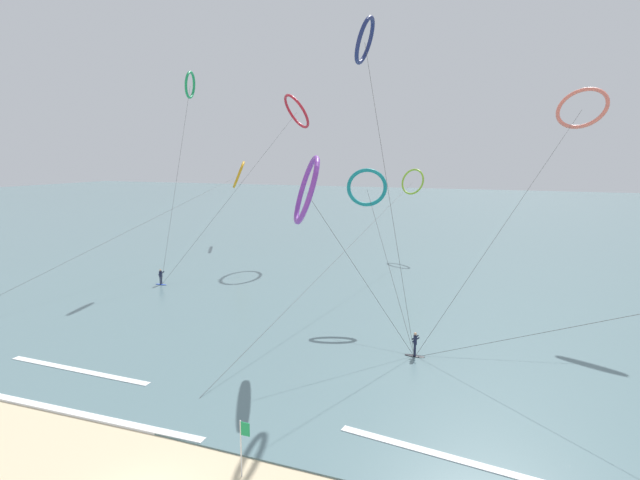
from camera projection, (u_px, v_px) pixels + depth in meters
The scene contains 14 objects.
sea_water at pixel (458, 216), 115.91m from camera, with size 400.00×200.00×0.08m, color slate.
surfer_charcoal at pixel (415, 346), 34.79m from camera, with size 1.40×0.66×1.70m.
surfer_cobalt at pixel (161, 278), 54.16m from camera, with size 1.40×0.62×1.70m.
kite_crimson at pixel (296, 111), 69.70m from camera, with size 8.82×25.59×21.93m.
kite_amber at pixel (239, 175), 81.05m from camera, with size 4.13×54.46×12.85m.
kite_lime at pixel (412, 182), 69.68m from camera, with size 4.19×49.09×11.92m.
kite_emerald at pixel (190, 85), 59.30m from camera, with size 2.29×10.33×23.34m.
kite_navy at pixel (365, 41), 36.80m from camera, with size 5.90×5.73×23.52m.
kite_coral at pixel (582, 108), 44.38m from camera, with size 13.10×19.72×19.64m.
kite_violet at pixel (306, 190), 35.21m from camera, with size 9.72×5.17×13.70m.
kite_teal at pixel (367, 187), 44.70m from camera, with size 8.46×11.35×12.59m.
beach_flag at pixel (243, 440), 21.64m from camera, with size 0.47×0.06×2.58m.
wave_crest_near at pixel (69, 412), 27.32m from camera, with size 16.64×0.50×0.12m, color white.
wave_crest_far at pixel (78, 371), 32.58m from camera, with size 11.15×0.50×0.12m, color white.
Camera 1 is at (13.31, -14.30, 13.60)m, focal length 28.69 mm.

